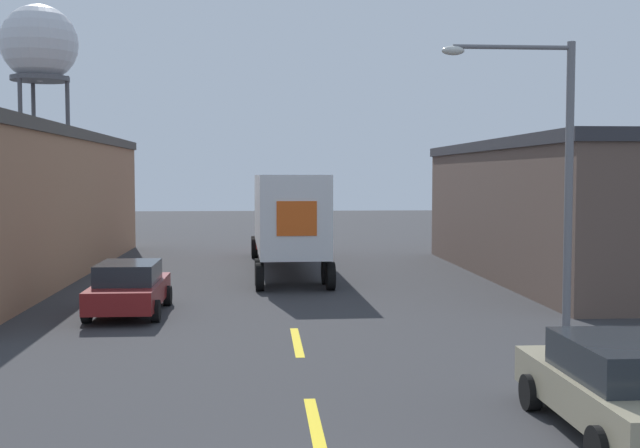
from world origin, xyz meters
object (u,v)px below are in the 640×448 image
Objects in this scene: semi_truck at (286,214)px; street_lamp at (551,161)px; parked_car_left_far at (129,287)px; water_tower at (39,46)px; parked_car_right_near at (622,386)px.

street_lamp reaches higher than semi_truck.
parked_car_left_far is 35.82m from water_tower.
parked_car_left_far is at bearing 128.76° from parked_car_right_near.
street_lamp is at bearing -18.74° from parked_car_left_far.
parked_car_right_near is at bearing -65.32° from water_tower.
water_tower is (-10.86, 32.08, 11.66)m from parked_car_left_far.
parked_car_right_near is 49.14m from water_tower.
street_lamp reaches higher than parked_car_right_near.
water_tower is at bearing 108.70° from parked_car_left_far.
street_lamp is at bearing -67.75° from semi_truck.
water_tower reaches higher than parked_car_left_far.
parked_car_right_near is 0.62× the size of street_lamp.
water_tower is at bearing 114.68° from parked_car_right_near.
street_lamp is (6.03, -13.82, 1.95)m from semi_truck.
street_lamp reaches higher than parked_car_left_far.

